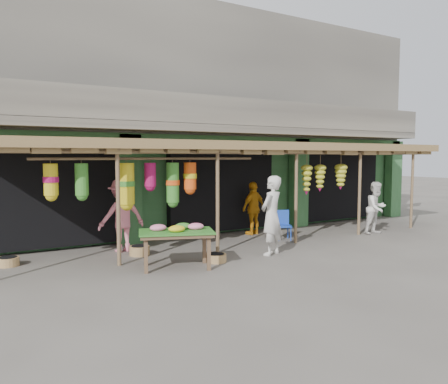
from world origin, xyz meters
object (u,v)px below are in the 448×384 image
person_right (376,208)px  person_shopper (122,215)px  flower_table (177,233)px  blue_chair (283,223)px  person_vendor (254,208)px  person_front (272,215)px

person_right → person_shopper: bearing=165.2°
flower_table → blue_chair: bearing=39.2°
person_vendor → person_front: bearing=49.2°
blue_chair → person_front: (-1.50, -1.45, 0.50)m
person_shopper → person_vendor: bearing=-179.9°
blue_chair → person_right: 3.17m
person_vendor → person_shopper: person_shopper is taller
flower_table → person_right: (7.06, 0.66, 0.05)m
flower_table → person_front: person_front is taller
blue_chair → person_vendor: person_vendor is taller
person_shopper → blue_chair: bearing=166.2°
person_right → person_shopper: person_shopper is taller
person_shopper → flower_table: bearing=99.4°
flower_table → person_right: 7.09m
person_right → blue_chair: bearing=162.6°
blue_chair → person_right: person_right is taller
person_right → person_vendor: (-3.35, 1.85, 0.01)m
person_vendor → blue_chair: bearing=89.9°
flower_table → person_vendor: 4.48m
blue_chair → flower_table: bearing=-136.0°
person_front → person_shopper: size_ratio=1.05×
flower_table → person_vendor: size_ratio=1.10×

